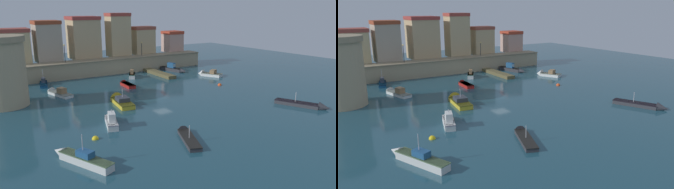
# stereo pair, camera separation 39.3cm
# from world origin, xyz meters

# --- Properties ---
(ground_plane) EXTENTS (119.50, 119.50, 0.00)m
(ground_plane) POSITION_xyz_m (0.00, 0.00, 0.00)
(ground_plane) COLOR #1E4756
(quay_wall) EXTENTS (44.79, 3.79, 3.20)m
(quay_wall) POSITION_xyz_m (0.00, 21.66, 1.61)
(quay_wall) COLOR tan
(quay_wall) RESTS_ON ground
(old_town_backdrop) EXTENTS (41.61, 5.97, 9.43)m
(old_town_backdrop) POSITION_xyz_m (-3.18, 25.74, 6.89)
(old_town_backdrop) COLOR tan
(old_town_backdrop) RESTS_ON ground
(fortress_tower) EXTENTS (6.99, 6.99, 9.80)m
(fortress_tower) POSITION_xyz_m (-21.50, 7.48, 4.96)
(fortress_tower) COLOR tan
(fortress_tower) RESTS_ON ground
(pier_dock) EXTENTS (1.77, 10.27, 0.70)m
(pier_dock) POSITION_xyz_m (8.25, 14.78, 0.32)
(pier_dock) COLOR brown
(pier_dock) RESTS_ON ground
(quay_lamp_0) EXTENTS (0.32, 0.32, 3.45)m
(quay_lamp_0) POSITION_xyz_m (-8.84, 21.66, 5.49)
(quay_lamp_0) COLOR black
(quay_lamp_0) RESTS_ON quay_wall
(quay_lamp_1) EXTENTS (0.32, 0.32, 3.02)m
(quay_lamp_1) POSITION_xyz_m (8.00, 21.66, 5.24)
(quay_lamp_1) COLOR black
(quay_lamp_1) RESTS_ON quay_wall
(moored_boat_0) EXTENTS (2.70, 7.22, 2.98)m
(moored_boat_0) POSITION_xyz_m (-7.24, 0.04, 0.42)
(moored_boat_0) COLOR gold
(moored_boat_0) RESTS_ON ground
(moored_boat_1) EXTENTS (3.59, 6.68, 2.16)m
(moored_boat_1) POSITION_xyz_m (-6.78, -15.79, 0.25)
(moored_boat_1) COLOR #333338
(moored_boat_1) RESTS_ON ground
(moored_boat_2) EXTENTS (1.44, 5.07, 1.20)m
(moored_boat_2) POSITION_xyz_m (-1.81, 9.43, 0.32)
(moored_boat_2) COLOR red
(moored_boat_2) RESTS_ON ground
(moored_boat_3) EXTENTS (3.93, 5.32, 1.93)m
(moored_boat_3) POSITION_xyz_m (16.15, 8.55, 0.39)
(moored_boat_3) COLOR white
(moored_boat_3) RESTS_ON ground
(moored_boat_4) EXTENTS (3.97, 7.00, 2.96)m
(moored_boat_4) POSITION_xyz_m (-18.19, -15.49, 0.48)
(moored_boat_4) COLOR silver
(moored_boat_4) RESTS_ON ground
(moored_boat_5) EXTENTS (2.60, 7.24, 3.13)m
(moored_boat_5) POSITION_xyz_m (-13.76, 19.01, 0.35)
(moored_boat_5) COLOR #195689
(moored_boat_5) RESTS_ON ground
(moored_boat_6) EXTENTS (2.91, 7.20, 1.96)m
(moored_boat_6) POSITION_xyz_m (12.94, 16.39, 0.55)
(moored_boat_6) COLOR #333338
(moored_boat_6) RESTS_ON ground
(moored_boat_7) EXTENTS (2.66, 5.40, 2.33)m
(moored_boat_7) POSITION_xyz_m (-11.93, -7.69, 0.55)
(moored_boat_7) COLOR white
(moored_boat_7) RESTS_ON ground
(moored_boat_8) EXTENTS (4.20, 7.29, 2.37)m
(moored_boat_8) POSITION_xyz_m (13.84, -15.73, 0.29)
(moored_boat_8) COLOR #333338
(moored_boat_8) RESTS_ON ground
(moored_boat_9) EXTENTS (3.29, 4.92, 1.77)m
(moored_boat_9) POSITION_xyz_m (2.56, 15.76, 0.54)
(moored_boat_9) COLOR white
(moored_boat_9) RESTS_ON ground
(moored_boat_10) EXTENTS (3.20, 6.69, 1.78)m
(moored_boat_10) POSITION_xyz_m (-13.72, 9.81, 0.37)
(moored_boat_10) COLOR white
(moored_boat_10) RESTS_ON ground
(mooring_buoy_0) EXTENTS (0.72, 0.72, 0.72)m
(mooring_buoy_0) POSITION_xyz_m (-15.12, -10.97, 0.00)
(mooring_buoy_0) COLOR yellow
(mooring_buoy_0) RESTS_ON ground
(mooring_buoy_1) EXTENTS (0.71, 0.71, 0.71)m
(mooring_buoy_1) POSITION_xyz_m (12.52, 0.79, 0.00)
(mooring_buoy_1) COLOR #EA4C19
(mooring_buoy_1) RESTS_ON ground
(mooring_buoy_2) EXTENTS (0.66, 0.66, 0.66)m
(mooring_buoy_2) POSITION_xyz_m (-7.48, 2.17, 0.00)
(mooring_buoy_2) COLOR #EA4C19
(mooring_buoy_2) RESTS_ON ground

